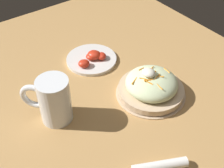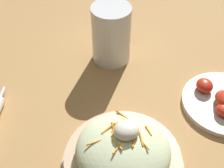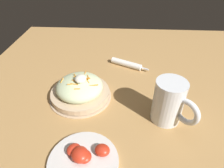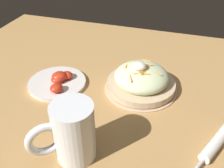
% 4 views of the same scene
% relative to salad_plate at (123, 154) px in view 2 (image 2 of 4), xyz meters
% --- Properties ---
extents(ground_plane, '(1.43, 1.43, 0.00)m').
position_rel_salad_plate_xyz_m(ground_plane, '(0.02, 0.25, -0.03)').
color(ground_plane, '#B2844C').
extents(salad_plate, '(0.23, 0.23, 0.10)m').
position_rel_salad_plate_xyz_m(salad_plate, '(0.00, 0.00, 0.00)').
color(salad_plate, '#D1B28E').
rests_on(salad_plate, ground_plane).
extents(beer_mug, '(0.13, 0.12, 0.15)m').
position_rel_salad_plate_xyz_m(beer_mug, '(0.09, 0.30, 0.03)').
color(beer_mug, white).
rests_on(beer_mug, ground_plane).
extents(tomato_plate, '(0.19, 0.19, 0.04)m').
position_rel_salad_plate_xyz_m(tomato_plate, '(0.26, 0.06, -0.02)').
color(tomato_plate, silver).
rests_on(tomato_plate, ground_plane).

